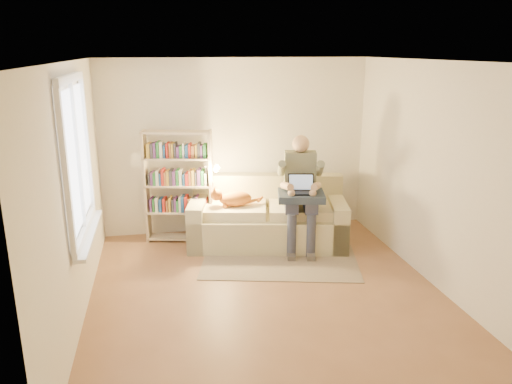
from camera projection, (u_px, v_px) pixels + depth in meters
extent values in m
plane|color=brown|center=(267.00, 294.00, 5.75)|extent=(4.50, 4.50, 0.00)
cube|color=white|center=(269.00, 61.00, 5.02)|extent=(4.00, 4.50, 0.02)
cube|color=silver|center=(74.00, 195.00, 5.01)|extent=(0.02, 4.50, 2.60)
cube|color=silver|center=(437.00, 176.00, 5.76)|extent=(0.02, 4.50, 2.60)
cube|color=silver|center=(236.00, 147.00, 7.51)|extent=(4.00, 0.02, 2.60)
cube|color=silver|center=(342.00, 274.00, 3.26)|extent=(4.00, 0.02, 2.60)
plane|color=white|center=(77.00, 157.00, 5.11)|extent=(0.00, 1.50, 1.50)
cube|color=white|center=(70.00, 78.00, 4.89)|extent=(0.05, 1.50, 0.08)
cube|color=white|center=(85.00, 229.00, 5.33)|extent=(0.05, 1.50, 0.08)
cube|color=white|center=(78.00, 157.00, 5.11)|extent=(0.04, 0.05, 1.50)
cube|color=white|center=(89.00, 233.00, 5.35)|extent=(0.12, 1.52, 0.04)
cube|color=#C1B888|center=(267.00, 228.00, 7.18)|extent=(2.36, 1.43, 0.46)
cube|color=#C1B888|center=(267.00, 190.00, 7.42)|extent=(2.20, 0.67, 0.47)
cube|color=#C1B888|center=(199.00, 221.00, 7.16)|extent=(0.42, 1.01, 0.66)
cube|color=#C1B888|center=(337.00, 222.00, 7.13)|extent=(0.42, 1.01, 0.66)
cube|color=beige|center=(233.00, 210.00, 7.05)|extent=(1.05, 0.84, 0.13)
cube|color=beige|center=(303.00, 210.00, 7.03)|extent=(1.05, 0.84, 0.13)
cube|color=slate|center=(300.00, 173.00, 6.98)|extent=(0.47, 0.32, 0.60)
sphere|color=tan|center=(301.00, 144.00, 6.84)|extent=(0.24, 0.24, 0.24)
cube|color=#373B4D|center=(291.00, 203.00, 6.81)|extent=(0.27, 0.51, 0.18)
cube|color=#373B4D|center=(310.00, 203.00, 6.80)|extent=(0.27, 0.51, 0.18)
cylinder|color=#373B4D|center=(292.00, 236.00, 6.68)|extent=(0.13, 0.13, 0.62)
cylinder|color=#373B4D|center=(311.00, 236.00, 6.68)|extent=(0.13, 0.13, 0.62)
ellipsoid|color=orange|center=(232.00, 199.00, 6.97)|extent=(0.50, 0.33, 0.21)
sphere|color=orange|center=(213.00, 195.00, 6.91)|extent=(0.16, 0.16, 0.16)
cylinder|color=orange|center=(250.00, 201.00, 7.03)|extent=(0.23, 0.09, 0.06)
cube|color=#253141|center=(304.00, 196.00, 6.75)|extent=(0.71, 0.62, 0.10)
cube|color=black|center=(304.00, 193.00, 6.69)|extent=(0.39, 0.31, 0.02)
cube|color=black|center=(304.00, 182.00, 6.78)|extent=(0.36, 0.18, 0.22)
plane|color=#8CA5CC|center=(304.00, 182.00, 6.78)|extent=(0.34, 0.19, 0.29)
cube|color=#C0AD91|center=(146.00, 187.00, 7.15)|extent=(0.09, 0.25, 1.63)
cube|color=#C0AD91|center=(211.00, 187.00, 7.14)|extent=(0.09, 0.25, 1.63)
cube|color=#C0AD91|center=(181.00, 237.00, 7.36)|extent=(1.00, 0.44, 0.03)
cube|color=#C0AD91|center=(180.00, 211.00, 7.25)|extent=(1.00, 0.44, 0.03)
cube|color=#C0AD91|center=(179.00, 185.00, 7.14)|extent=(1.00, 0.44, 0.03)
cube|color=#C0AD91|center=(177.00, 158.00, 7.03)|extent=(1.00, 0.44, 0.03)
cube|color=#C0AD91|center=(176.00, 132.00, 6.93)|extent=(1.00, 0.44, 0.03)
cube|color=silver|center=(179.00, 204.00, 7.22)|extent=(0.85, 0.37, 0.19)
cube|color=#1E4C8C|center=(178.00, 178.00, 7.11)|extent=(0.85, 0.37, 0.19)
cube|color=#B2261E|center=(177.00, 150.00, 7.00)|extent=(0.85, 0.37, 0.19)
cylinder|color=white|center=(206.00, 183.00, 7.12)|extent=(0.09, 0.09, 0.04)
cone|color=white|center=(215.00, 168.00, 6.95)|extent=(0.13, 0.15, 0.14)
cube|color=gray|center=(280.00, 261.00, 6.61)|extent=(2.26, 1.65, 0.01)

